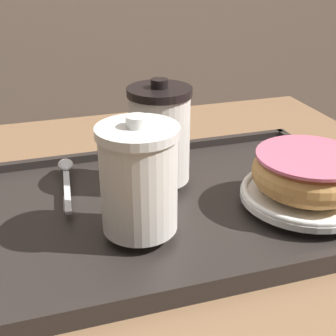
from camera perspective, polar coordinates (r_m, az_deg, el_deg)
The scene contains 7 objects.
cafe_table at distance 0.71m, azimuth -0.33°, elevation -17.85°, with size 0.84×0.81×0.72m.
serving_tray at distance 0.60m, azimuth 0.00°, elevation -4.86°, with size 0.52×0.34×0.02m.
coffee_cup_front at distance 0.50m, azimuth -3.58°, elevation -1.27°, with size 0.09×0.09×0.13m.
coffee_cup_rear at distance 0.61m, azimuth -1.00°, elevation 4.15°, with size 0.08×0.08×0.14m.
plate_with_chocolate_donut at distance 0.61m, azimuth 16.35°, elevation -3.04°, with size 0.16×0.16×0.01m.
donut_chocolate_glazed at distance 0.60m, azimuth 16.71°, elevation -0.46°, with size 0.14×0.14×0.05m.
spoon at distance 0.66m, azimuth -12.33°, elevation -0.47°, with size 0.03×0.15×0.01m.
Camera 1 is at (-0.15, -0.50, 1.03)m, focal length 50.00 mm.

